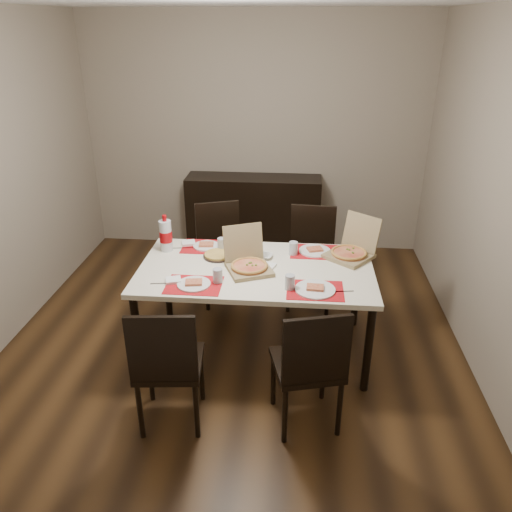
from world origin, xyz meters
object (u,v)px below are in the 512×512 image
at_px(soda_bottle, 166,236).
at_px(chair_near_right, 310,364).
at_px(chair_near_left, 167,363).
at_px(chair_far_left, 220,248).
at_px(dining_table, 256,275).
at_px(pizza_box_center, 248,263).
at_px(sideboard, 254,215).
at_px(chair_far_right, 311,252).
at_px(dip_bowl, 265,256).

bearing_deg(soda_bottle, chair_near_right, -43.19).
bearing_deg(soda_bottle, chair_near_left, -76.65).
bearing_deg(chair_far_left, chair_near_right, -64.13).
relative_size(chair_near_right, soda_bottle, 3.01).
height_order(dining_table, pizza_box_center, pizza_box_center).
height_order(sideboard, chair_far_left, chair_far_left).
xyz_separation_m(dining_table, chair_far_left, (-0.42, 0.87, -0.17)).
relative_size(chair_near_right, chair_far_right, 1.00).
relative_size(chair_near_left, dip_bowl, 7.54).
distance_m(chair_far_right, dip_bowl, 0.81).
bearing_deg(chair_far_right, chair_far_left, 178.42).
distance_m(sideboard, dip_bowl, 1.79).
relative_size(dining_table, chair_near_right, 1.94).
bearing_deg(pizza_box_center, soda_bottle, 157.45).
height_order(dining_table, chair_near_left, chair_near_left).
xyz_separation_m(sideboard, chair_near_left, (-0.29, -2.85, 0.06)).
bearing_deg(chair_far_left, dining_table, -64.37).
height_order(dining_table, soda_bottle, soda_bottle).
bearing_deg(chair_near_right, dining_table, 116.12).
bearing_deg(chair_near_left, sideboard, 84.18).
bearing_deg(chair_far_left, chair_far_right, -1.58).
xyz_separation_m(chair_near_left, chair_near_right, (0.90, 0.07, 0.00)).
bearing_deg(dining_table, chair_far_left, 115.63).
relative_size(sideboard, soda_bottle, 4.85).
bearing_deg(dip_bowl, dining_table, -106.82).
height_order(sideboard, dip_bowl, sideboard).
bearing_deg(dining_table, soda_bottle, 161.23).
height_order(chair_far_right, pizza_box_center, pizza_box_center).
bearing_deg(chair_far_right, dip_bowl, -120.45).
height_order(dip_bowl, soda_bottle, soda_bottle).
height_order(chair_near_right, chair_far_right, same).
xyz_separation_m(chair_near_right, chair_far_left, (-0.83, 1.72, 0.00)).
bearing_deg(dip_bowl, chair_near_right, -70.71).
relative_size(chair_far_right, dip_bowl, 7.54).
distance_m(chair_far_right, soda_bottle, 1.39).
distance_m(dining_table, chair_far_right, 0.97).
bearing_deg(chair_near_right, dip_bowl, 109.29).
height_order(dining_table, dip_bowl, dip_bowl).
xyz_separation_m(chair_far_left, soda_bottle, (-0.35, -0.61, 0.37)).
xyz_separation_m(dining_table, chair_near_right, (0.42, -0.85, -0.17)).
bearing_deg(sideboard, soda_bottle, -108.78).
relative_size(sideboard, pizza_box_center, 3.41).
bearing_deg(chair_near_left, pizza_box_center, 64.11).
height_order(dining_table, chair_near_right, chair_near_right).
relative_size(pizza_box_center, dip_bowl, 3.57).
xyz_separation_m(sideboard, chair_near_right, (0.61, -2.78, 0.06)).
relative_size(sideboard, chair_far_right, 1.61).
xyz_separation_m(chair_near_left, dip_bowl, (0.54, 1.10, 0.25)).
distance_m(dining_table, chair_far_left, 0.98).
xyz_separation_m(dining_table, soda_bottle, (-0.76, 0.26, 0.20)).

